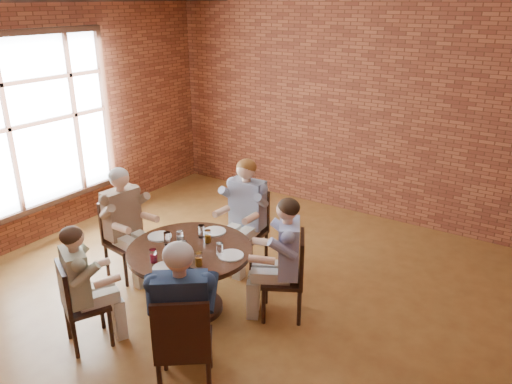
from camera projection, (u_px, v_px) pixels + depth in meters
The scene contains 28 objects.
floor at pixel (218, 319), 5.30m from camera, with size 7.00×7.00×0.00m, color olive.
wall_back at pixel (358, 105), 7.40m from camera, with size 7.00×7.00×0.00m, color brown.
wall_left at pixel (11, 123), 6.34m from camera, with size 7.00×7.00×0.00m, color brown.
window at pixel (43, 121), 6.63m from camera, with size 0.10×2.16×2.36m.
dining_table at pixel (191, 267), 5.28m from camera, with size 1.31×1.31×0.75m.
chair_a at pixel (291, 273), 5.21m from camera, with size 0.58×0.58×0.94m.
diner_a at pixel (283, 259), 5.15m from camera, with size 0.53×0.65×1.34m, color #475DBA, non-canonical shape.
chair_b at pixel (249, 224), 6.28m from camera, with size 0.48×0.48×0.97m.
diner_b at pixel (245, 215), 6.14m from camera, with size 0.56×0.69×1.39m, color gray, non-canonical shape.
chair_c at pixel (123, 234), 6.03m from camera, with size 0.50×0.50×0.96m.
diner_c at pixel (126, 224), 5.91m from camera, with size 0.55×0.68×1.37m, color brown, non-canonical shape.
chair_d at pixel (77, 302), 4.74m from camera, with size 0.53×0.53×0.90m.
diner_d at pixel (84, 287), 4.72m from camera, with size 0.49×0.60×1.27m, color #C1AC97, non-canonical shape.
chair_e at pixel (183, 342), 4.13m from camera, with size 0.66×0.66×0.98m.
diner_e at pixel (183, 317), 4.15m from camera, with size 0.58×0.71×1.42m, color #182743, non-canonical shape.
plate_a at pixel (231, 255), 5.04m from camera, with size 0.26×0.26×0.01m, color white.
plate_b at pixel (214, 231), 5.56m from camera, with size 0.26×0.26×0.01m, color white.
plate_c at pixel (160, 236), 5.44m from camera, with size 0.26×0.26×0.01m, color white.
plate_d at pixel (166, 268), 4.81m from camera, with size 0.26×0.26×0.01m, color white.
glass_a at pixel (220, 249), 5.03m from camera, with size 0.07×0.07×0.14m, color white.
glass_b at pixel (208, 236), 5.31m from camera, with size 0.07×0.07×0.14m, color white.
glass_c at pixel (201, 231), 5.42m from camera, with size 0.07×0.07×0.14m, color white.
glass_d at pixel (180, 237), 5.28m from camera, with size 0.07×0.07×0.14m, color white.
glass_e at pixel (167, 238), 5.26m from camera, with size 0.07×0.07×0.14m, color white.
glass_f at pixel (153, 256), 4.91m from camera, with size 0.07×0.07×0.14m, color white.
glass_g at pixel (184, 247), 5.07m from camera, with size 0.07×0.07×0.14m, color white.
glass_h at pixel (199, 259), 4.84m from camera, with size 0.07×0.07×0.14m, color white.
smartphone at pixel (187, 271), 4.76m from camera, with size 0.06×0.13×0.01m, color black.
Camera 1 is at (2.78, -3.49, 3.20)m, focal length 35.00 mm.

